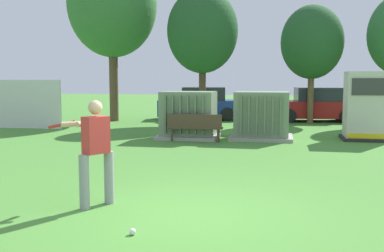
# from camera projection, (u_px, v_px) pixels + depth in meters

# --- Properties ---
(ground_plane) EXTENTS (96.00, 96.00, 0.00)m
(ground_plane) POSITION_uv_depth(u_px,v_px,m) (188.00, 216.00, 6.94)
(ground_plane) COLOR #478433
(fence_panel) EXTENTS (4.80, 0.12, 2.00)m
(fence_panel) POSITION_uv_depth(u_px,v_px,m) (8.00, 104.00, 18.98)
(fence_panel) COLOR silver
(fence_panel) RESTS_ON ground
(transformer_west) EXTENTS (2.10, 1.70, 1.62)m
(transformer_west) POSITION_uv_depth(u_px,v_px,m) (189.00, 115.00, 15.76)
(transformer_west) COLOR #9E9B93
(transformer_west) RESTS_ON ground
(transformer_mid_west) EXTENTS (2.10, 1.70, 1.62)m
(transformer_mid_west) POSITION_uv_depth(u_px,v_px,m) (262.00, 116.00, 15.51)
(transformer_mid_west) COLOR #9E9B93
(transformer_mid_west) RESTS_ON ground
(generator_enclosure) EXTENTS (1.60, 1.40, 2.30)m
(generator_enclosure) POSITION_uv_depth(u_px,v_px,m) (367.00, 106.00, 15.28)
(generator_enclosure) COLOR #262626
(generator_enclosure) RESTS_ON ground
(park_bench) EXTENTS (1.80, 0.42, 0.92)m
(park_bench) POSITION_uv_depth(u_px,v_px,m) (195.00, 126.00, 14.88)
(park_bench) COLOR #4C3828
(park_bench) RESTS_ON ground
(batter) EXTENTS (1.47, 1.11, 1.74)m
(batter) POSITION_uv_depth(u_px,v_px,m) (94.00, 147.00, 7.40)
(batter) COLOR gray
(batter) RESTS_ON ground
(sports_ball) EXTENTS (0.09, 0.09, 0.09)m
(sports_ball) POSITION_uv_depth(u_px,v_px,m) (132.00, 232.00, 6.09)
(sports_ball) COLOR white
(sports_ball) RESTS_ON ground
(tree_left) EXTENTS (4.22, 4.22, 8.07)m
(tree_left) POSITION_uv_depth(u_px,v_px,m) (112.00, 4.00, 21.49)
(tree_left) COLOR brown
(tree_left) RESTS_ON ground
(tree_center_left) EXTENTS (3.16, 3.16, 6.05)m
(tree_center_left) POSITION_uv_depth(u_px,v_px,m) (203.00, 31.00, 20.26)
(tree_center_left) COLOR #4C3828
(tree_center_left) RESTS_ON ground
(tree_center_right) EXTENTS (2.81, 2.81, 5.36)m
(tree_center_right) POSITION_uv_depth(u_px,v_px,m) (312.00, 42.00, 20.58)
(tree_center_right) COLOR brown
(tree_center_right) RESTS_ON ground
(parked_car_leftmost) EXTENTS (4.40, 2.37, 1.62)m
(parked_car_leftmost) POSITION_uv_depth(u_px,v_px,m) (202.00, 104.00, 22.79)
(parked_car_leftmost) COLOR navy
(parked_car_leftmost) RESTS_ON ground
(parked_car_left_of_center) EXTENTS (4.37, 2.27, 1.62)m
(parked_car_left_of_center) POSITION_uv_depth(u_px,v_px,m) (315.00, 106.00, 21.84)
(parked_car_left_of_center) COLOR maroon
(parked_car_left_of_center) RESTS_ON ground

